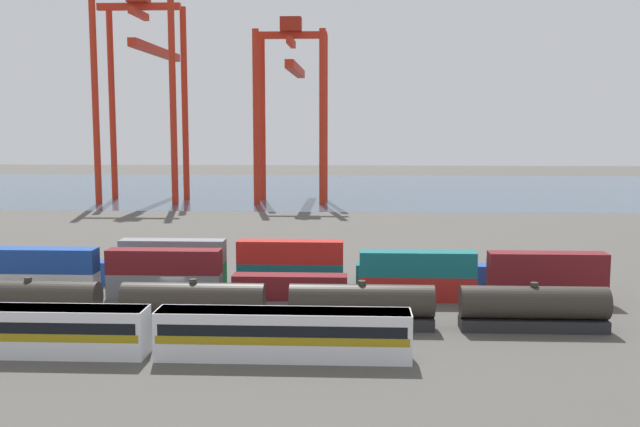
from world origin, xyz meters
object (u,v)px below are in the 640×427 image
at_px(shipping_container_15, 290,274).
at_px(shipping_container_7, 417,288).
at_px(shipping_container_2, 42,284).
at_px(gantry_crane_central, 292,90).
at_px(passenger_train, 23,329).
at_px(freight_tank_row, 194,304).
at_px(shipping_container_12, 58,272).
at_px(shipping_container_6, 290,287).
at_px(gantry_crane_west, 145,73).

bearing_deg(shipping_container_15, shipping_container_7, -25.07).
xyz_separation_m(shipping_container_2, gantry_crane_central, (18.73, 99.02, 25.04)).
height_order(passenger_train, shipping_container_15, passenger_train).
bearing_deg(shipping_container_2, passenger_train, -70.37).
xyz_separation_m(shipping_container_2, shipping_container_15, (26.28, 6.52, 0.00)).
relative_size(freight_tank_row, gantry_crane_central, 1.75).
bearing_deg(shipping_container_15, shipping_container_12, 180.00).
distance_m(shipping_container_2, shipping_container_6, 26.82).
height_order(shipping_container_7, shipping_container_15, same).
bearing_deg(gantry_crane_west, shipping_container_7, -60.24).
bearing_deg(shipping_container_12, shipping_container_7, -9.02).
height_order(freight_tank_row, shipping_container_15, freight_tank_row).
bearing_deg(shipping_container_7, passenger_train, -148.99).
xyz_separation_m(shipping_container_6, shipping_container_15, (-0.54, 6.52, 0.00)).
xyz_separation_m(shipping_container_6, gantry_crane_central, (-8.09, 99.02, 25.04)).
bearing_deg(shipping_container_2, shipping_container_7, 0.00).
height_order(passenger_train, gantry_crane_central, gantry_crane_central).
relative_size(freight_tank_row, gantry_crane_west, 1.51).
relative_size(freight_tank_row, shipping_container_15, 6.16).
bearing_deg(freight_tank_row, shipping_container_2, 150.13).
relative_size(shipping_container_6, gantry_crane_central, 0.28).
relative_size(freight_tank_row, shipping_container_7, 6.16).
xyz_separation_m(freight_tank_row, shipping_container_12, (-19.81, 17.39, -0.77)).
xyz_separation_m(shipping_container_2, gantry_crane_west, (-16.58, 99.36, 29.01)).
bearing_deg(shipping_container_12, passenger_train, -73.19).
bearing_deg(shipping_container_7, gantry_crane_west, 119.76).
relative_size(freight_tank_row, shipping_container_2, 6.16).
bearing_deg(shipping_container_15, shipping_container_2, -166.06).
height_order(passenger_train, gantry_crane_west, gantry_crane_west).
relative_size(passenger_train, shipping_container_7, 5.13).
xyz_separation_m(shipping_container_2, shipping_container_6, (26.82, 0.00, 0.00)).
relative_size(shipping_container_15, gantry_crane_central, 0.28).
xyz_separation_m(freight_tank_row, gantry_crane_west, (-35.51, 110.23, 28.24)).
distance_m(passenger_train, gantry_crane_west, 124.82).
height_order(freight_tank_row, shipping_container_6, freight_tank_row).
distance_m(shipping_container_12, gantry_crane_west, 98.52).
bearing_deg(shipping_container_6, gantry_crane_central, 94.67).
bearing_deg(passenger_train, shipping_container_7, 31.01).
xyz_separation_m(shipping_container_2, shipping_container_12, (-0.88, 6.52, 0.00)).
distance_m(gantry_crane_west, gantry_crane_central, 35.53).
height_order(shipping_container_7, gantry_crane_central, gantry_crane_central).
bearing_deg(shipping_container_2, freight_tank_row, -29.87).
bearing_deg(shipping_container_2, shipping_container_6, 0.00).
height_order(shipping_container_12, gantry_crane_central, gantry_crane_central).
distance_m(passenger_train, shipping_container_2, 21.16).
height_order(shipping_container_2, gantry_crane_west, gantry_crane_west).
height_order(passenger_train, shipping_container_6, passenger_train).
height_order(shipping_container_6, shipping_container_7, same).
distance_m(shipping_container_6, shipping_container_15, 6.54).
xyz_separation_m(shipping_container_12, shipping_container_15, (27.16, 0.00, 0.00)).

